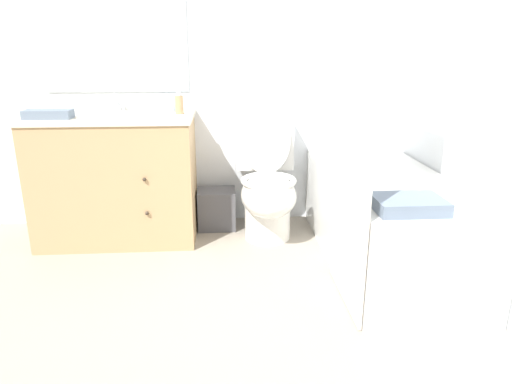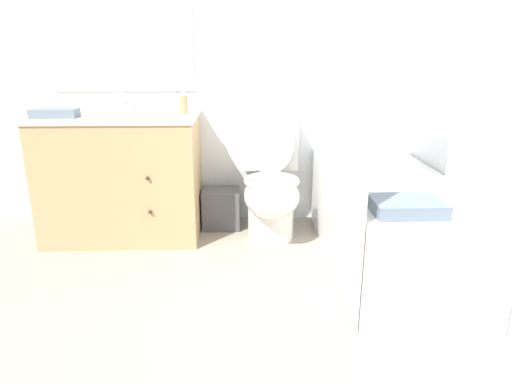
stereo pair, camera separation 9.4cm
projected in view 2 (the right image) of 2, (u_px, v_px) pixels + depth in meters
ground_plane at (228, 364)px, 1.90m from camera, size 14.00×14.00×0.00m
wall_back at (231, 49)px, 3.18m from camera, size 8.00×0.06×2.50m
wall_right at (477, 49)px, 2.38m from camera, size 0.05×2.72×2.50m
vanity_cabinet at (123, 175)px, 3.10m from camera, size 1.04×0.61×0.85m
sink_faucet at (124, 105)px, 3.17m from camera, size 0.14×0.12×0.12m
toilet at (271, 185)px, 3.09m from camera, size 0.40×0.69×0.90m
bathtub at (386, 220)px, 2.73m from camera, size 0.67×1.56×0.54m
shower_curtain at (354, 113)px, 2.08m from camera, size 0.01×0.58×1.94m
wastebasket at (221, 208)px, 3.32m from camera, size 0.27×0.23×0.28m
tissue_box at (171, 103)px, 3.13m from camera, size 0.11×0.13×0.12m
soap_dispenser at (184, 104)px, 2.98m from camera, size 0.05×0.05×0.15m
hand_towel_folded at (55, 113)px, 2.82m from camera, size 0.28×0.13×0.05m
bath_towel_folded at (407, 206)px, 2.07m from camera, size 0.32×0.23×0.06m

